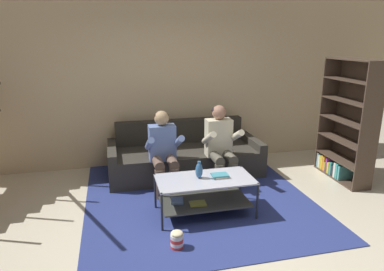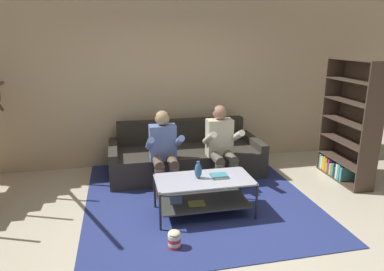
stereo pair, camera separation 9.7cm
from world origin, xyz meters
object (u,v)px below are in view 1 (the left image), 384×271
(book_stack, at_px, (220,176))
(bookshelf, at_px, (347,131))
(popcorn_tub, at_px, (177,240))
(vase, at_px, (199,170))
(person_seated_right, at_px, (221,143))
(person_seated_left, at_px, (163,149))
(coffee_table, at_px, (204,191))
(couch, at_px, (184,157))

(book_stack, xyz_separation_m, bookshelf, (2.26, 0.66, 0.26))
(popcorn_tub, bearing_deg, vase, 58.67)
(bookshelf, bearing_deg, person_seated_right, 174.69)
(person_seated_right, relative_size, vase, 5.47)
(person_seated_left, relative_size, person_seated_right, 0.96)
(coffee_table, bearing_deg, person_seated_right, 59.88)
(book_stack, bearing_deg, popcorn_tub, -136.36)
(book_stack, bearing_deg, couch, 95.99)
(couch, xyz_separation_m, bookshelf, (2.41, -0.76, 0.49))
(couch, distance_m, popcorn_tub, 2.14)
(coffee_table, distance_m, popcorn_tub, 0.83)
(coffee_table, height_order, bookshelf, bookshelf)
(coffee_table, distance_m, vase, 0.27)
(person_seated_right, xyz_separation_m, popcorn_tub, (-0.96, -1.49, -0.55))
(person_seated_left, distance_m, person_seated_right, 0.85)
(person_seated_right, height_order, bookshelf, bookshelf)
(person_seated_right, xyz_separation_m, book_stack, (-0.28, -0.84, -0.15))
(person_seated_left, bearing_deg, vase, -68.75)
(bookshelf, bearing_deg, book_stack, -163.77)
(couch, bearing_deg, bookshelf, -17.55)
(couch, height_order, popcorn_tub, couch)
(person_seated_right, height_order, vase, person_seated_right)
(couch, height_order, bookshelf, bookshelf)
(person_seated_left, bearing_deg, bookshelf, -3.64)
(person_seated_left, bearing_deg, popcorn_tub, -93.99)
(person_seated_right, distance_m, vase, 0.97)
(vase, bearing_deg, coffee_table, -32.40)
(vase, bearing_deg, person_seated_right, 56.19)
(person_seated_left, xyz_separation_m, vase, (0.31, -0.80, -0.05))
(book_stack, xyz_separation_m, popcorn_tub, (-0.68, -0.65, -0.40))
(couch, distance_m, person_seated_left, 0.80)
(couch, bearing_deg, vase, -94.71)
(couch, xyz_separation_m, vase, (-0.11, -1.38, 0.31))
(person_seated_left, distance_m, bookshelf, 2.85)
(book_stack, relative_size, popcorn_tub, 1.03)
(person_seated_left, xyz_separation_m, person_seated_right, (0.85, 0.00, 0.02))
(person_seated_right, height_order, coffee_table, person_seated_right)
(bookshelf, bearing_deg, vase, -166.15)
(couch, distance_m, person_seated_right, 0.81)
(person_seated_left, height_order, book_stack, person_seated_left)
(couch, xyz_separation_m, person_seated_right, (0.43, -0.58, 0.38))
(book_stack, bearing_deg, vase, 172.25)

